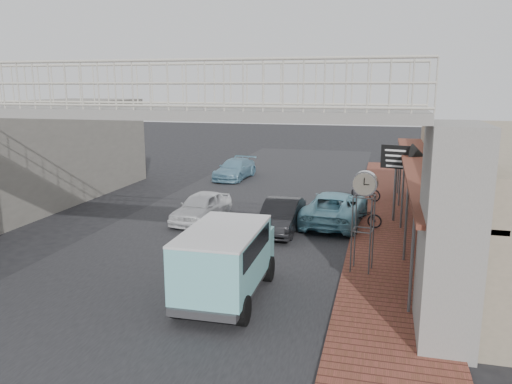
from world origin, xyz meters
The scene contains 14 objects.
ground centered at (0.00, 0.00, 0.00)m, with size 120.00×120.00×0.00m, color black.
road_strip centered at (0.00, 0.00, 0.01)m, with size 10.00×60.00×0.01m, color black.
sidewalk centered at (6.50, 3.00, 0.05)m, with size 3.00×40.00×0.10m, color brown.
footbridge centered at (0.00, -4.00, 3.18)m, with size 16.40×2.40×6.34m.
building_far_left centered at (-11.00, 6.00, 2.50)m, with size 5.00×14.00×5.00m, color gray.
white_hatchback centered at (-1.46, 4.23, 0.64)m, with size 1.52×3.77×1.28m, color white.
dark_sedan centered at (2.20, 3.61, 0.65)m, with size 1.37×3.94×1.30m, color black.
angkot_curb centered at (4.20, 5.35, 0.69)m, with size 2.30×4.99×1.39m, color #74B5C9.
angkot_far centered at (-3.01, 14.38, 0.62)m, with size 1.75×4.30×1.25m, color #6596AF.
angkot_van centered at (2.05, -3.21, 1.32)m, with size 2.01×4.27×2.08m.
motorcycle_near centered at (5.30, 4.74, 0.55)m, with size 0.60×1.71×0.90m, color black.
motorcycle_far centered at (5.30, 9.72, 0.59)m, with size 0.46×1.63×0.98m, color black.
street_clock centered at (5.57, -0.29, 2.73)m, with size 0.80×0.68×3.17m.
arrow_sign centered at (7.41, 5.87, 2.81)m, with size 2.03×1.34×3.36m.
Camera 1 is at (6.06, -15.50, 5.78)m, focal length 35.00 mm.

